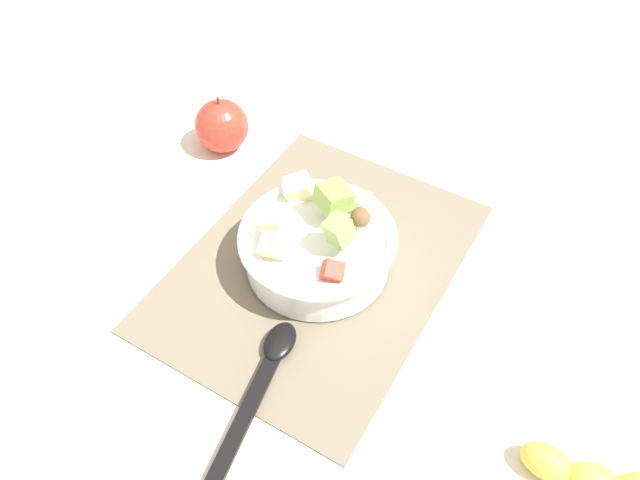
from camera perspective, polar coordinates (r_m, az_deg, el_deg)
ground_plane at (r=0.84m, az=-0.21°, el=-2.37°), size 2.40×2.40×0.00m
placemat at (r=0.84m, az=-0.21°, el=-2.25°), size 0.44×0.33×0.01m
salad_bowl at (r=0.81m, az=0.01°, el=-0.28°), size 0.21×0.21×0.11m
serving_spoon at (r=0.74m, az=-4.94°, el=-11.82°), size 0.21×0.06×0.01m
whole_apple at (r=1.00m, az=-8.94°, el=10.24°), size 0.08×0.08×0.10m
banana_whole at (r=0.73m, az=23.61°, el=-19.21°), size 0.07×0.15×0.04m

